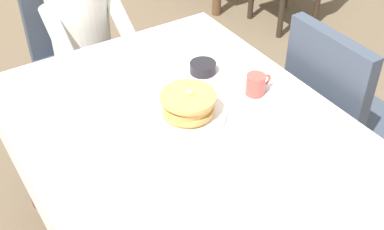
{
  "coord_description": "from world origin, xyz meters",
  "views": [
    {
      "loc": [
        -0.74,
        -1.17,
        1.91
      ],
      "look_at": [
        0.02,
        0.02,
        0.79
      ],
      "focal_mm": 47.22,
      "sensor_mm": 36.0,
      "label": 1
    }
  ],
  "objects_px": {
    "dining_table_main": "(191,149)",
    "chair_right_side": "(336,108)",
    "chair_diner": "(76,43)",
    "fork_left_of_plate": "(146,137)",
    "spoon_near_edge": "(242,166)",
    "plate_breakfast": "(189,115)",
    "diner_person": "(84,32)",
    "bowl_butter": "(203,68)",
    "knife_right_of_plate": "(233,102)",
    "syrup_pitcher": "(105,116)",
    "cup_coffee": "(256,84)",
    "breakfast_stack": "(188,104)"
  },
  "relations": [
    {
      "from": "dining_table_main",
      "to": "chair_right_side",
      "type": "distance_m",
      "value": 0.78
    },
    {
      "from": "chair_diner",
      "to": "fork_left_of_plate",
      "type": "bearing_deg",
      "value": 82.05
    },
    {
      "from": "spoon_near_edge",
      "to": "chair_diner",
      "type": "bearing_deg",
      "value": 74.57
    },
    {
      "from": "chair_diner",
      "to": "plate_breakfast",
      "type": "bearing_deg",
      "value": 91.81
    },
    {
      "from": "diner_person",
      "to": "bowl_butter",
      "type": "bearing_deg",
      "value": 108.74
    },
    {
      "from": "diner_person",
      "to": "chair_right_side",
      "type": "height_order",
      "value": "diner_person"
    },
    {
      "from": "bowl_butter",
      "to": "plate_breakfast",
      "type": "bearing_deg",
      "value": -133.31
    },
    {
      "from": "chair_diner",
      "to": "knife_right_of_plate",
      "type": "height_order",
      "value": "chair_diner"
    },
    {
      "from": "syrup_pitcher",
      "to": "plate_breakfast",
      "type": "bearing_deg",
      "value": -24.03
    },
    {
      "from": "plate_breakfast",
      "to": "bowl_butter",
      "type": "bearing_deg",
      "value": 46.69
    },
    {
      "from": "dining_table_main",
      "to": "syrup_pitcher",
      "type": "bearing_deg",
      "value": 140.3
    },
    {
      "from": "syrup_pitcher",
      "to": "knife_right_of_plate",
      "type": "bearing_deg",
      "value": -17.12
    },
    {
      "from": "chair_right_side",
      "to": "knife_right_of_plate",
      "type": "xyz_separation_m",
      "value": [
        -0.54,
        0.06,
        0.21
      ]
    },
    {
      "from": "dining_table_main",
      "to": "knife_right_of_plate",
      "type": "xyz_separation_m",
      "value": [
        0.23,
        0.06,
        0.09
      ]
    },
    {
      "from": "cup_coffee",
      "to": "syrup_pitcher",
      "type": "relative_size",
      "value": 1.41
    },
    {
      "from": "breakfast_stack",
      "to": "cup_coffee",
      "type": "xyz_separation_m",
      "value": [
        0.3,
        -0.01,
        -0.02
      ]
    },
    {
      "from": "chair_right_side",
      "to": "plate_breakfast",
      "type": "distance_m",
      "value": 0.77
    },
    {
      "from": "chair_right_side",
      "to": "breakfast_stack",
      "type": "relative_size",
      "value": 4.51
    },
    {
      "from": "syrup_pitcher",
      "to": "chair_diner",
      "type": "bearing_deg",
      "value": 75.8
    },
    {
      "from": "chair_diner",
      "to": "breakfast_stack",
      "type": "bearing_deg",
      "value": 91.6
    },
    {
      "from": "plate_breakfast",
      "to": "spoon_near_edge",
      "type": "bearing_deg",
      "value": -88.68
    },
    {
      "from": "cup_coffee",
      "to": "fork_left_of_plate",
      "type": "distance_m",
      "value": 0.49
    },
    {
      "from": "diner_person",
      "to": "syrup_pitcher",
      "type": "relative_size",
      "value": 14.0
    },
    {
      "from": "dining_table_main",
      "to": "cup_coffee",
      "type": "height_order",
      "value": "cup_coffee"
    },
    {
      "from": "chair_right_side",
      "to": "plate_breakfast",
      "type": "relative_size",
      "value": 3.32
    },
    {
      "from": "chair_diner",
      "to": "diner_person",
      "type": "xyz_separation_m",
      "value": [
        -0.0,
        -0.16,
        0.14
      ]
    },
    {
      "from": "dining_table_main",
      "to": "fork_left_of_plate",
      "type": "distance_m",
      "value": 0.19
    },
    {
      "from": "chair_diner",
      "to": "chair_right_side",
      "type": "bearing_deg",
      "value": 123.24
    },
    {
      "from": "spoon_near_edge",
      "to": "knife_right_of_plate",
      "type": "bearing_deg",
      "value": 41.56
    },
    {
      "from": "dining_table_main",
      "to": "cup_coffee",
      "type": "bearing_deg",
      "value": 9.92
    },
    {
      "from": "diner_person",
      "to": "bowl_butter",
      "type": "height_order",
      "value": "diner_person"
    },
    {
      "from": "dining_table_main",
      "to": "knife_right_of_plate",
      "type": "bearing_deg",
      "value": 13.68
    },
    {
      "from": "chair_right_side",
      "to": "spoon_near_edge",
      "type": "bearing_deg",
      "value": -71.35
    },
    {
      "from": "knife_right_of_plate",
      "to": "chair_diner",
      "type": "bearing_deg",
      "value": 10.17
    },
    {
      "from": "cup_coffee",
      "to": "dining_table_main",
      "type": "bearing_deg",
      "value": -170.08
    },
    {
      "from": "diner_person",
      "to": "plate_breakfast",
      "type": "height_order",
      "value": "diner_person"
    },
    {
      "from": "fork_left_of_plate",
      "to": "knife_right_of_plate",
      "type": "xyz_separation_m",
      "value": [
        0.38,
        0.0,
        0.0
      ]
    },
    {
      "from": "bowl_butter",
      "to": "knife_right_of_plate",
      "type": "distance_m",
      "value": 0.24
    },
    {
      "from": "diner_person",
      "to": "chair_diner",
      "type": "bearing_deg",
      "value": -90.0
    },
    {
      "from": "chair_right_side",
      "to": "spoon_near_edge",
      "type": "height_order",
      "value": "chair_right_side"
    },
    {
      "from": "plate_breakfast",
      "to": "chair_right_side",
      "type": "bearing_deg",
      "value": -5.9
    },
    {
      "from": "chair_right_side",
      "to": "knife_right_of_plate",
      "type": "relative_size",
      "value": 4.65
    },
    {
      "from": "plate_breakfast",
      "to": "spoon_near_edge",
      "type": "distance_m",
      "value": 0.32
    },
    {
      "from": "cup_coffee",
      "to": "knife_right_of_plate",
      "type": "distance_m",
      "value": 0.12
    },
    {
      "from": "cup_coffee",
      "to": "spoon_near_edge",
      "type": "bearing_deg",
      "value": -133.94
    },
    {
      "from": "breakfast_stack",
      "to": "fork_left_of_plate",
      "type": "distance_m",
      "value": 0.2
    },
    {
      "from": "fork_left_of_plate",
      "to": "spoon_near_edge",
      "type": "xyz_separation_m",
      "value": [
        0.2,
        -0.3,
        0.0
      ]
    },
    {
      "from": "syrup_pitcher",
      "to": "dining_table_main",
      "type": "bearing_deg",
      "value": -39.7
    },
    {
      "from": "breakfast_stack",
      "to": "fork_left_of_plate",
      "type": "height_order",
      "value": "breakfast_stack"
    },
    {
      "from": "chair_diner",
      "to": "cup_coffee",
      "type": "bearing_deg",
      "value": 106.77
    }
  ]
}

